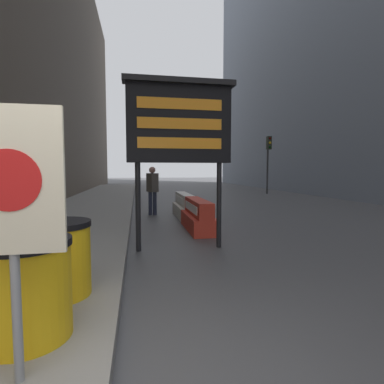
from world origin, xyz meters
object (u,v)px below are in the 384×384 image
traffic_cone_mid (184,208)px  traffic_light_near_curb (139,145)px  pedestrian_worker (152,187)px  barrel_drum_middle (58,258)px  barrel_drum_foreground (26,289)px  warning_sign (11,197)px  jersey_barrier_white (184,206)px  jersey_barrier_red_striped (198,217)px  message_board (179,124)px  traffic_cone_near (211,212)px  traffic_light_far_side (268,152)px

traffic_cone_mid → traffic_light_near_curb: bearing=102.7°
pedestrian_worker → barrel_drum_middle: bearing=146.0°
barrel_drum_foreground → barrel_drum_middle: (0.03, 0.86, 0.00)m
warning_sign → traffic_cone_mid: bearing=73.3°
barrel_drum_foreground → jersey_barrier_white: size_ratio=0.39×
barrel_drum_middle → jersey_barrier_red_striped: bearing=59.4°
barrel_drum_middle → message_board: 3.40m
traffic_light_near_curb → pedestrian_worker: bearing=-85.7°
jersey_barrier_red_striped → traffic_cone_near: (0.65, 1.18, -0.07)m
traffic_cone_mid → pedestrian_worker: pedestrian_worker is taller
barrel_drum_middle → pedestrian_worker: bearing=78.6°
traffic_cone_mid → barrel_drum_foreground: bearing=-108.9°
barrel_drum_middle → traffic_cone_mid: (2.38, 6.21, -0.28)m
barrel_drum_middle → jersey_barrier_white: size_ratio=0.39×
barrel_drum_middle → jersey_barrier_white: barrel_drum_middle is taller
jersey_barrier_red_striped → message_board: bearing=-112.3°
pedestrian_worker → jersey_barrier_white: bearing=-140.7°
barrel_drum_foreground → traffic_cone_near: size_ratio=1.42×
traffic_light_near_curb → pedestrian_worker: 5.73m
warning_sign → traffic_light_far_side: bearing=60.6°
jersey_barrier_white → traffic_light_near_curb: (-1.44, 5.95, 2.50)m
traffic_cone_near → pedestrian_worker: size_ratio=0.35×
traffic_light_near_curb → traffic_light_far_side: bearing=17.4°
barrel_drum_foreground → jersey_barrier_red_striped: barrel_drum_foreground is taller
jersey_barrier_white → traffic_cone_mid: jersey_barrier_white is taller
warning_sign → pedestrian_worker: size_ratio=1.08×
traffic_cone_mid → traffic_light_near_curb: traffic_light_near_curb is taller
message_board → traffic_cone_near: size_ratio=5.59×
barrel_drum_foreground → jersey_barrier_red_striped: 5.55m
barrel_drum_middle → traffic_light_near_curb: size_ratio=0.21×
barrel_drum_foreground → jersey_barrier_red_striped: bearing=63.6°
traffic_cone_near → pedestrian_worker: (-1.68, 1.68, 0.70)m
traffic_light_near_curb → traffic_cone_near: bearing=-73.6°
message_board → traffic_light_near_curb: size_ratio=0.83×
traffic_cone_mid → jersey_barrier_red_striped: bearing=-88.6°
jersey_barrier_white → traffic_light_near_curb: traffic_light_near_curb is taller
traffic_light_near_curb → pedestrian_worker: (0.40, -5.40, -1.85)m
pedestrian_worker → warning_sign: bearing=148.5°
message_board → traffic_light_far_side: bearing=58.9°
traffic_cone_mid → traffic_light_near_curb: 6.81m
barrel_drum_middle → traffic_light_near_curb: (1.00, 12.37, 2.26)m
barrel_drum_foreground → traffic_cone_mid: bearing=71.1°
barrel_drum_foreground → jersey_barrier_white: bearing=71.3°
jersey_barrier_red_striped → traffic_cone_mid: size_ratio=3.34×
barrel_drum_middle → traffic_light_far_side: 17.79m
warning_sign → jersey_barrier_white: (2.34, 7.83, -1.05)m
barrel_drum_foreground → pedestrian_worker: (1.43, 7.82, 0.41)m
jersey_barrier_white → traffic_light_far_side: traffic_light_far_side is taller
traffic_cone_mid → traffic_light_near_curb: (-1.39, 6.16, 2.54)m
jersey_barrier_red_striped → warning_sign: bearing=-113.0°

